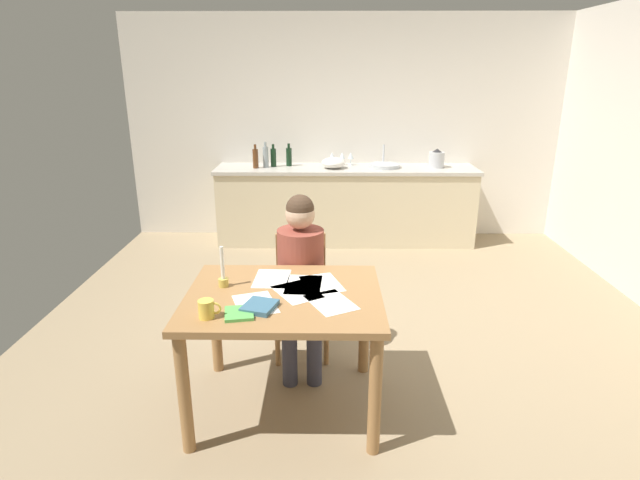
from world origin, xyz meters
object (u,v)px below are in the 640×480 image
book_magazine (260,306)px  book_cookery (239,313)px  bottle_wine_red (273,157)px  wine_glass_by_kettle (342,156)px  wine_glass_back_left (332,156)px  coffee_mug (207,309)px  stovetop_kettle (437,159)px  chair_at_table (301,289)px  mixing_bowl (333,163)px  dining_table (284,312)px  bottle_sauce (289,156)px  bottle_oil (255,158)px  sink_unit (385,165)px  bottle_vinegar (266,157)px  candlestick (223,276)px  wine_glass_near_sink (351,156)px  person_seated (301,271)px

book_magazine → book_cookery: size_ratio=1.08×
book_magazine → bottle_wine_red: bearing=112.0°
wine_glass_by_kettle → wine_glass_back_left: 0.12m
coffee_mug → stovetop_kettle: 3.99m
book_magazine → bottle_wine_red: bottle_wine_red is taller
chair_at_table → mixing_bowl: (0.26, 2.45, 0.48)m
mixing_bowl → wine_glass_back_left: (-0.01, 0.21, 0.05)m
coffee_mug → book_magazine: bearing=22.2°
dining_table → mixing_bowl: size_ratio=4.10×
coffee_mug → bottle_sauce: bearing=87.2°
bottle_oil → bottle_wine_red: size_ratio=1.04×
book_cookery → sink_unit: bearing=61.5°
coffee_mug → mixing_bowl: 3.52m
chair_at_table → bottle_vinegar: 2.62m
wine_glass_back_left → book_cookery: bearing=-98.2°
bottle_sauce → coffee_mug: bearing=-92.8°
chair_at_table → bottle_sauce: bearing=95.8°
candlestick → chair_at_table: bearing=53.9°
book_cookery → wine_glass_near_sink: size_ratio=1.08×
chair_at_table → bottle_sauce: 2.67m
bottle_oil → bottle_sauce: bottle_oil is taller
sink_unit → bottle_vinegar: bearing=-179.5°
bottle_vinegar → mixing_bowl: 0.79m
dining_table → stovetop_kettle: bearing=64.7°
wine_glass_by_kettle → wine_glass_back_left: (-0.12, 0.00, 0.00)m
bottle_oil → wine_glass_back_left: (0.88, 0.21, -0.01)m
book_magazine → wine_glass_by_kettle: bearing=98.9°
stovetop_kettle → wine_glass_by_kettle: stovetop_kettle is taller
wine_glass_near_sink → bottle_wine_red: bearing=-172.9°
person_seated → stovetop_kettle: 3.05m
bottle_wine_red → mixing_bowl: bottle_wine_red is taller
person_seated → bottle_wine_red: person_seated is taller
person_seated → coffee_mug: person_seated is taller
bottle_oil → wine_glass_by_kettle: bearing=11.8°
bottle_oil → wine_glass_back_left: size_ratio=1.77×
bottle_vinegar → stovetop_kettle: 1.98m
book_cookery → wine_glass_near_sink: wine_glass_near_sink is taller
coffee_mug → book_magazine: (0.26, 0.11, -0.04)m
sink_unit → bottle_vinegar: 1.38m
dining_table → bottle_wine_red: (-0.38, 3.25, 0.37)m
person_seated → coffee_mug: size_ratio=9.95×
book_magazine → bottle_oil: bottle_oil is taller
bottle_sauce → wine_glass_near_sink: bottle_sauce is taller
book_magazine → coffee_mug: bearing=-140.2°
dining_table → candlestick: candlestick is taller
mixing_bowl → wine_glass_near_sink: size_ratio=1.78×
bottle_sauce → wine_glass_back_left: bearing=7.0°
dining_table → book_cookery: book_cookery is taller
book_cookery → sink_unit: sink_unit is taller
sink_unit → book_magazine: bearing=-106.9°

